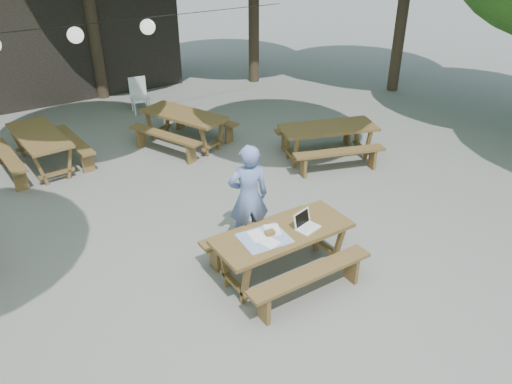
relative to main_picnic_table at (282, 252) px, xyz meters
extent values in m
plane|color=slate|center=(-0.65, 0.35, -0.39)|extent=(80.00, 80.00, 0.00)
cube|color=black|center=(-0.15, 10.85, 1.01)|extent=(6.00, 3.00, 2.80)
cube|color=brown|center=(0.00, 0.00, 0.33)|extent=(2.00, 0.80, 0.06)
cube|color=brown|center=(0.00, -0.65, 0.06)|extent=(1.90, 0.28, 0.05)
cube|color=brown|center=(0.00, 0.65, 0.06)|extent=(1.90, 0.28, 0.05)
cube|color=brown|center=(0.00, 0.00, -0.04)|extent=(1.70, 0.70, 0.69)
cube|color=brown|center=(3.09, 2.69, 0.33)|extent=(2.15, 1.39, 0.06)
cube|color=brown|center=(2.88, 2.08, 0.06)|extent=(1.89, 0.87, 0.05)
cube|color=brown|center=(3.29, 3.31, 0.06)|extent=(1.89, 0.87, 0.05)
cube|color=brown|center=(3.09, 2.69, -0.04)|extent=(1.83, 1.20, 0.69)
cube|color=brown|center=(-2.10, 5.54, 0.33)|extent=(0.95, 2.05, 0.06)
cube|color=brown|center=(-1.45, 5.59, 0.06)|extent=(0.42, 1.92, 0.05)
cube|color=brown|center=(-2.75, 5.50, 0.06)|extent=(0.42, 1.92, 0.05)
cube|color=brown|center=(-2.10, 5.54, -0.04)|extent=(0.83, 1.75, 0.69)
cube|color=brown|center=(0.88, 5.03, 0.33)|extent=(1.50, 2.15, 0.06)
cube|color=brown|center=(1.48, 5.28, 0.06)|extent=(0.99, 1.86, 0.05)
cube|color=brown|center=(0.28, 4.78, 0.06)|extent=(0.99, 1.86, 0.05)
cube|color=brown|center=(0.88, 5.03, -0.04)|extent=(1.30, 1.84, 0.69)
imported|color=#6A81C1|center=(0.01, 0.92, 0.47)|extent=(0.72, 0.58, 1.72)
cube|color=white|center=(0.81, 7.59, 0.01)|extent=(0.51, 0.51, 0.04)
cube|color=white|center=(0.85, 7.78, 0.27)|extent=(0.44, 0.12, 0.48)
cube|color=white|center=(0.81, 7.59, -0.20)|extent=(0.49, 0.49, 0.38)
cube|color=white|center=(0.33, -0.13, 0.37)|extent=(0.38, 0.31, 0.02)
cube|color=white|center=(0.30, -0.02, 0.49)|extent=(0.33, 0.14, 0.23)
cube|color=black|center=(0.30, -0.03, 0.49)|extent=(0.28, 0.11, 0.19)
cube|color=#355AB7|center=(-0.32, 0.00, 0.37)|extent=(0.69, 0.60, 0.01)
cube|color=white|center=(-0.33, -0.10, 0.37)|extent=(0.29, 0.34, 0.00)
cube|color=white|center=(-0.11, 0.10, 0.37)|extent=(0.31, 0.36, 0.00)
cube|color=white|center=(-0.37, 0.09, 0.38)|extent=(0.24, 0.32, 0.00)
cube|color=brown|center=(-0.21, 0.02, 0.41)|extent=(0.14, 0.11, 0.06)
cylinder|color=black|center=(-0.15, 6.35, 2.21)|extent=(9.00, 0.02, 0.02)
sphere|color=white|center=(-0.85, 6.35, 2.01)|extent=(0.34, 0.34, 0.34)
sphere|color=white|center=(0.75, 6.35, 2.01)|extent=(0.34, 0.34, 0.34)
cylinder|color=#2D2319|center=(0.35, 9.35, 2.17)|extent=(0.32, 0.32, 5.12)
cylinder|color=#2D2319|center=(4.85, 8.35, 1.93)|extent=(0.32, 0.32, 4.64)
camera|label=1|loc=(-3.46, -4.67, 4.24)|focal=35.00mm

